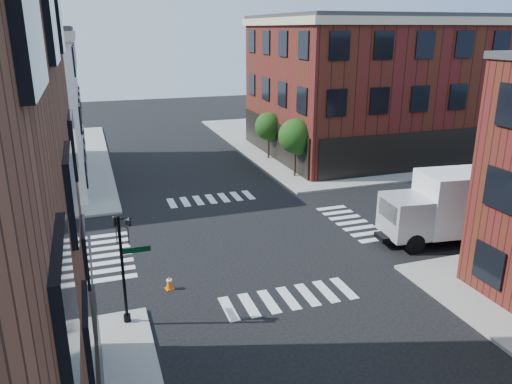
% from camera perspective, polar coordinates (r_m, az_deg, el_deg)
% --- Properties ---
extents(ground, '(120.00, 120.00, 0.00)m').
position_cam_1_polar(ground, '(28.07, -1.72, -5.22)').
color(ground, black).
rests_on(ground, ground).
extents(sidewalk_ne, '(30.00, 30.00, 0.15)m').
position_cam_1_polar(sidewalk_ne, '(54.94, 12.99, 6.10)').
color(sidewalk_ne, gray).
rests_on(sidewalk_ne, ground).
extents(building_ne, '(25.00, 16.00, 12.00)m').
position_cam_1_polar(building_ne, '(49.63, 16.02, 11.55)').
color(building_ne, '#481D12').
rests_on(building_ne, ground).
extents(tree_near, '(2.69, 2.69, 4.49)m').
position_cam_1_polar(tree_near, '(38.59, 4.65, 6.18)').
color(tree_near, black).
rests_on(tree_near, ground).
extents(tree_far, '(2.43, 2.43, 4.07)m').
position_cam_1_polar(tree_far, '(44.11, 1.54, 7.37)').
color(tree_far, black).
rests_on(tree_far, ground).
extents(signal_pole, '(1.29, 1.24, 4.60)m').
position_cam_1_polar(signal_pole, '(19.81, -14.90, -7.23)').
color(signal_pole, black).
rests_on(signal_pole, ground).
extents(box_truck, '(8.78, 3.51, 3.89)m').
position_cam_1_polar(box_truck, '(29.35, 22.46, -1.37)').
color(box_truck, silver).
rests_on(box_truck, ground).
extents(traffic_cone, '(0.42, 0.42, 0.66)m').
position_cam_1_polar(traffic_cone, '(23.04, -9.88, -10.16)').
color(traffic_cone, orange).
rests_on(traffic_cone, ground).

